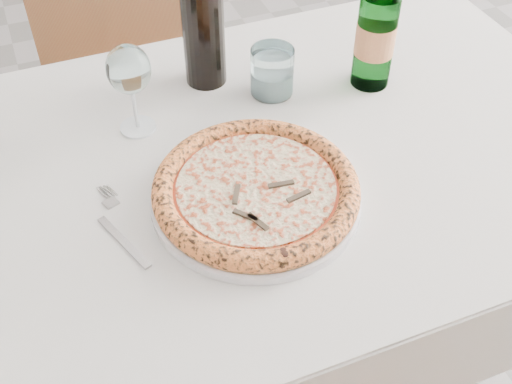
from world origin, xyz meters
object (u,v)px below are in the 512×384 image
at_px(pizza, 256,189).
at_px(tumbler, 272,74).
at_px(dining_table, 235,201).
at_px(chair_far, 120,56).
at_px(wine_glass, 129,72).
at_px(wine_bottle, 202,16).
at_px(beer_bottle, 377,30).
at_px(plate, 256,197).

height_order(pizza, tumbler, tumbler).
height_order(dining_table, chair_far, chair_far).
height_order(wine_glass, wine_bottle, wine_bottle).
bearing_deg(beer_bottle, plate, -145.87).
xyz_separation_m(dining_table, beer_bottle, (0.32, 0.11, 0.21)).
height_order(dining_table, tumbler, tumbler).
bearing_deg(beer_bottle, pizza, -145.87).
height_order(chair_far, plate, chair_far).
distance_m(dining_table, beer_bottle, 0.39).
relative_size(pizza, beer_bottle, 1.14).
bearing_deg(tumbler, wine_glass, -177.25).
relative_size(pizza, tumbler, 3.57).
distance_m(dining_table, plate, 0.14).
distance_m(beer_bottle, wine_bottle, 0.31).
relative_size(chair_far, beer_bottle, 3.36).
relative_size(chair_far, pizza, 2.94).
relative_size(plate, beer_bottle, 1.17).
distance_m(tumbler, wine_bottle, 0.16).
relative_size(dining_table, beer_bottle, 4.89).
distance_m(dining_table, tumbler, 0.24).
height_order(wine_glass, tumbler, wine_glass).
bearing_deg(dining_table, tumbler, 49.19).
relative_size(chair_far, plate, 2.88).
bearing_deg(dining_table, beer_bottle, 19.82).
bearing_deg(plate, tumbler, 62.40).
xyz_separation_m(dining_table, pizza, (-0.00, -0.10, 0.12)).
bearing_deg(pizza, beer_bottle, 34.13).
distance_m(plate, tumbler, 0.29).
bearing_deg(plate, wine_glass, 117.33).
distance_m(dining_table, pizza, 0.16).
xyz_separation_m(chair_far, tumbler, (0.19, -0.57, 0.26)).
height_order(tumbler, beer_bottle, beer_bottle).
height_order(chair_far, pizza, chair_far).
bearing_deg(pizza, tumbler, 62.40).
relative_size(dining_table, wine_glass, 8.27).
bearing_deg(dining_table, wine_glass, 131.46).
bearing_deg(pizza, plate, -32.01).
xyz_separation_m(chair_far, wine_glass, (-0.07, -0.58, 0.34)).
bearing_deg(wine_bottle, chair_far, 100.15).
relative_size(pizza, wine_glass, 1.93).
relative_size(chair_far, wine_glass, 5.69).
relative_size(pizza, wine_bottle, 1.01).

